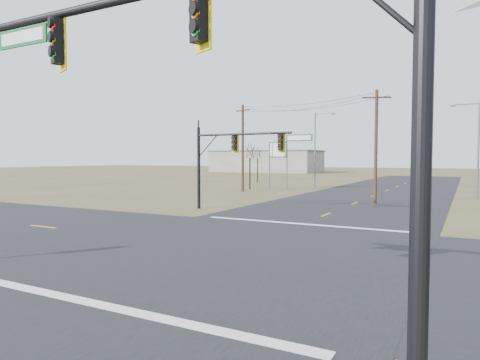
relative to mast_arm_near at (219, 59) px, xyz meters
The scene contains 15 objects.
ground 10.64m from the mast_arm_near, 115.78° to the left, with size 320.00×320.00×0.00m, color brown.
road_ew 10.63m from the mast_arm_near, 115.78° to the left, with size 160.00×14.00×0.02m, color black.
road_ns 10.63m from the mast_arm_near, 115.78° to the left, with size 14.00×160.00×0.02m, color black.
stop_bar_near 6.84m from the mast_arm_near, behind, with size 12.00×0.40×0.01m, color silver.
stop_bar_far 17.07m from the mast_arm_near, 104.12° to the left, with size 12.00×0.40×0.01m, color silver.
mast_arm_near is the anchor object (origin of this frame).
mast_arm_far 21.77m from the mast_arm_near, 117.40° to the left, with size 8.82×0.43×5.99m.
utility_pole_near 28.15m from the mast_arm_near, 94.69° to the left, with size 2.12×0.91×9.11m.
utility_pole_far 39.50m from the mast_arm_near, 117.11° to the left, with size 2.18×1.10×9.62m.
highway_sign 43.45m from the mast_arm_near, 111.56° to the left, with size 2.81×1.30×5.70m.
streetlight_a 37.64m from the mast_arm_near, 82.70° to the left, with size 2.46×0.23×8.85m.
streetlight_c 45.94m from the mast_arm_near, 105.71° to the left, with size 2.63×0.32×9.40m.
bare_tree_a 43.00m from the mast_arm_near, 116.02° to the left, with size 2.80×2.80×5.86m.
bare_tree_b 57.94m from the mast_arm_near, 115.04° to the left, with size 2.56×2.56×5.84m.
warehouse_left 107.58m from the mast_arm_near, 114.12° to the left, with size 28.00×14.00×5.50m, color #A4A192.
Camera 1 is at (8.13, -15.17, 3.71)m, focal length 32.00 mm.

